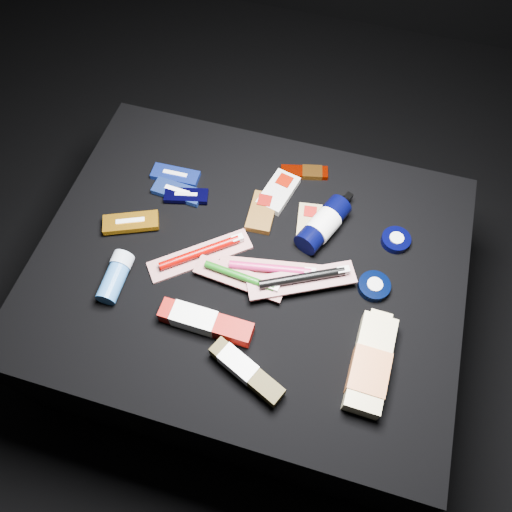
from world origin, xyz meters
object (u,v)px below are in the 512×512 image
(lotion_bottle, at_px, (323,224))
(bodywash_bottle, at_px, (370,365))
(toothpaste_carton_red, at_px, (202,321))
(deodorant_stick, at_px, (116,276))

(lotion_bottle, bearing_deg, bodywash_bottle, -38.69)
(bodywash_bottle, xyz_separation_m, toothpaste_carton_red, (-0.36, -0.00, -0.00))
(deodorant_stick, bearing_deg, toothpaste_carton_red, -13.73)
(bodywash_bottle, bearing_deg, toothpaste_carton_red, -177.95)
(lotion_bottle, relative_size, bodywash_bottle, 0.88)
(lotion_bottle, height_order, bodywash_bottle, lotion_bottle)
(toothpaste_carton_red, bearing_deg, bodywash_bottle, 1.87)
(lotion_bottle, distance_m, deodorant_stick, 0.49)
(lotion_bottle, distance_m, bodywash_bottle, 0.34)
(deodorant_stick, xyz_separation_m, toothpaste_carton_red, (0.22, -0.05, -0.00))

